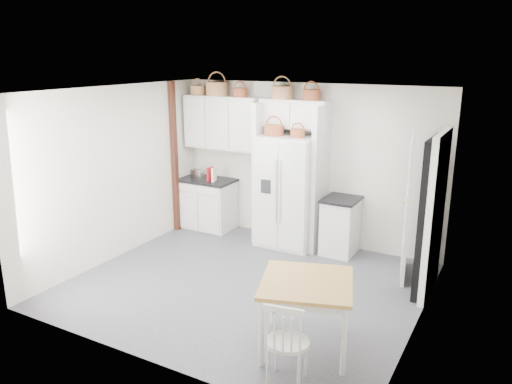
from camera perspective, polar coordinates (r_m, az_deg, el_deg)
The scene contains 29 objects.
floor at distance 6.92m, azimuth -1.15°, elevation -10.53°, with size 4.50×4.50×0.00m, color #36363F.
ceiling at distance 6.23m, azimuth -1.28°, elevation 11.48°, with size 4.50×4.50×0.00m, color white.
wall_back at distance 8.20m, azimuth 5.82°, elevation 3.20°, with size 4.50×4.50×0.00m, color silver.
wall_left at distance 7.80m, azimuth -15.69°, elevation 2.05°, with size 4.00×4.00×0.00m, color silver.
wall_right at distance 5.72m, azimuth 18.74°, elevation -3.04°, with size 4.00×4.00×0.00m, color silver.
refrigerator at distance 8.05m, azimuth 3.80°, elevation 0.09°, with size 0.93×0.75×1.80m, color silver.
base_cab_left at distance 8.99m, azimuth -5.52°, elevation -1.42°, with size 0.93×0.59×0.86m, color silver.
base_cab_right at distance 7.91m, azimuth 9.60°, elevation -3.96°, with size 0.49×0.58×0.86m, color silver.
dining_table at distance 5.43m, azimuth 5.72°, elevation -13.77°, with size 0.93×0.93×0.77m, color brown.
windsor_chair at distance 4.89m, azimuth 3.63°, elevation -16.76°, with size 0.42×0.38×0.86m, color silver.
counter_left at distance 8.87m, azimuth -5.60°, elevation 1.36°, with size 0.97×0.63×0.04m, color black.
counter_right at distance 7.78m, azimuth 9.75°, elevation -0.84°, with size 0.53×0.62×0.04m, color black.
toaster at distance 8.93m, azimuth -6.68°, elevation 2.08°, with size 0.22×0.13×0.16m, color silver.
cookbook_red at distance 8.70m, azimuth -5.24°, elevation 2.05°, with size 0.04×0.16×0.24m, color maroon.
cookbook_cream at distance 8.66m, azimuth -4.83°, elevation 1.99°, with size 0.04×0.16×0.24m, color white.
basket_upper_a at distance 8.86m, azimuth -6.66°, elevation 11.47°, with size 0.27×0.27×0.15m, color #A36B42.
basket_upper_b at distance 8.64m, azimuth -4.49°, elevation 11.67°, with size 0.39×0.39×0.23m, color #A36B42.
basket_upper_c at distance 8.40m, azimuth -1.85°, elevation 11.31°, with size 0.25×0.25×0.14m, color brown.
basket_bridge_a at distance 8.04m, azimuth 2.98°, elevation 11.30°, with size 0.35×0.35×0.20m, color #A36B42.
basket_bridge_b at distance 7.83m, azimuth 6.35°, elevation 10.98°, with size 0.28×0.28×0.16m, color brown.
basket_fridge_a at distance 7.85m, azimuth 2.06°, elevation 7.08°, with size 0.31×0.31×0.17m, color brown.
basket_fridge_b at distance 7.68m, azimuth 4.78°, elevation 6.68°, with size 0.23×0.23×0.12m, color brown.
upper_cabinet at distance 8.64m, azimuth -3.80°, elevation 7.92°, with size 1.40×0.34×0.90m, color silver.
bridge_cabinet at distance 7.97m, azimuth 4.49°, elevation 8.89°, with size 1.12×0.34×0.45m, color silver.
fridge_panel_left at distance 8.24m, azimuth 0.74°, elevation 2.28°, with size 0.08×0.60×2.30m, color silver.
fridge_panel_right at distance 7.83m, azimuth 7.34°, elevation 1.43°, with size 0.08×0.60×2.30m, color silver.
trim_post at distance 8.75m, azimuth -9.30°, elevation 3.86°, with size 0.09×0.09×2.60m, color #3C1A0F.
doorway_void at distance 6.75m, azimuth 19.37°, elevation -2.73°, with size 0.18×0.85×2.05m, color black.
door_slab at distance 7.13m, azimuth 17.01°, elevation -1.58°, with size 0.80×0.04×2.05m, color white.
Camera 1 is at (3.12, -5.38, 3.04)m, focal length 35.00 mm.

